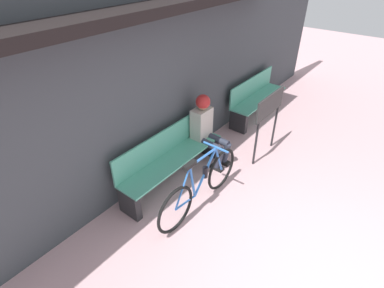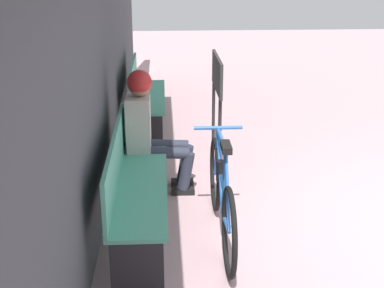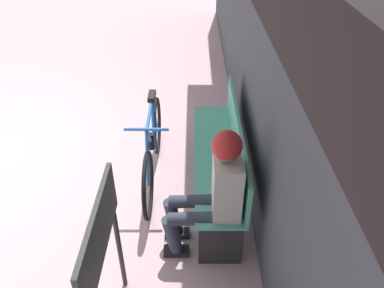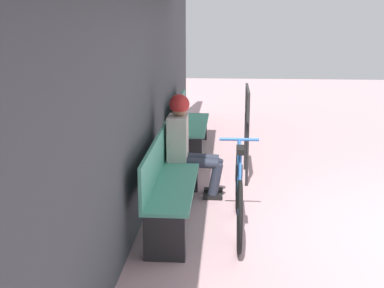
{
  "view_description": "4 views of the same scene",
  "coord_description": "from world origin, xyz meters",
  "px_view_note": "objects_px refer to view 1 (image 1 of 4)",
  "views": [
    {
      "loc": [
        -2.2,
        0.06,
        3.1
      ],
      "look_at": [
        0.38,
        2.1,
        0.89
      ],
      "focal_mm": 28.0,
      "sensor_mm": 36.0,
      "label": 1
    },
    {
      "loc": [
        -3.55,
        2.31,
        2.21
      ],
      "look_at": [
        0.36,
        2.1,
        0.78
      ],
      "focal_mm": 50.0,
      "sensor_mm": 36.0,
      "label": 2
    },
    {
      "loc": [
        3.4,
        2.28,
        2.63
      ],
      "look_at": [
        0.57,
        2.27,
        0.64
      ],
      "focal_mm": 35.0,
      "sensor_mm": 36.0,
      "label": 3
    },
    {
      "loc": [
        -4.66,
        1.98,
        2.1
      ],
      "look_at": [
        0.29,
        2.32,
        0.85
      ],
      "focal_mm": 50.0,
      "sensor_mm": 36.0,
      "label": 4
    }
  ],
  "objects_px": {
    "signboard": "(269,110)",
    "bicycle": "(200,186)",
    "person_seated": "(206,125)",
    "park_bench_far": "(256,99)",
    "park_bench_near": "(171,158)"
  },
  "relations": [
    {
      "from": "bicycle",
      "to": "park_bench_far",
      "type": "distance_m",
      "value": 2.98
    },
    {
      "from": "park_bench_far",
      "to": "signboard",
      "type": "bearing_deg",
      "value": -146.1
    },
    {
      "from": "bicycle",
      "to": "signboard",
      "type": "bearing_deg",
      "value": -4.17
    },
    {
      "from": "park_bench_near",
      "to": "person_seated",
      "type": "bearing_deg",
      "value": -8.93
    },
    {
      "from": "person_seated",
      "to": "park_bench_far",
      "type": "height_order",
      "value": "person_seated"
    },
    {
      "from": "park_bench_far",
      "to": "person_seated",
      "type": "bearing_deg",
      "value": -176.67
    },
    {
      "from": "park_bench_near",
      "to": "bicycle",
      "type": "bearing_deg",
      "value": -104.45
    },
    {
      "from": "bicycle",
      "to": "person_seated",
      "type": "distance_m",
      "value": 1.14
    },
    {
      "from": "signboard",
      "to": "bicycle",
      "type": "bearing_deg",
      "value": 175.83
    },
    {
      "from": "signboard",
      "to": "person_seated",
      "type": "bearing_deg",
      "value": 136.66
    },
    {
      "from": "bicycle",
      "to": "park_bench_far",
      "type": "xyz_separation_m",
      "value": [
        2.89,
        0.7,
        0.02
      ]
    },
    {
      "from": "person_seated",
      "to": "park_bench_far",
      "type": "relative_size",
      "value": 0.7
    },
    {
      "from": "bicycle",
      "to": "signboard",
      "type": "relative_size",
      "value": 1.46
    },
    {
      "from": "park_bench_near",
      "to": "bicycle",
      "type": "relative_size",
      "value": 1.13
    },
    {
      "from": "person_seated",
      "to": "park_bench_far",
      "type": "xyz_separation_m",
      "value": [
        1.97,
        0.11,
        -0.29
      ]
    }
  ]
}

